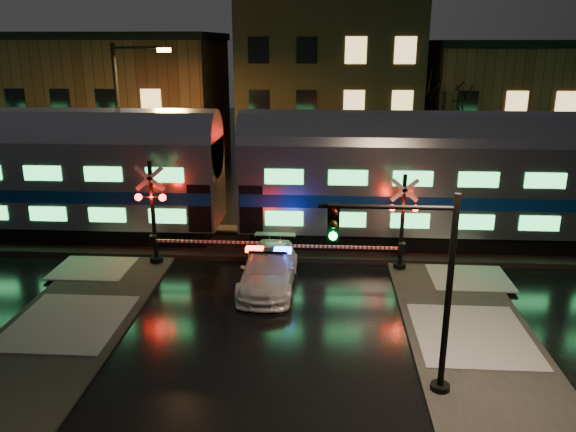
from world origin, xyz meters
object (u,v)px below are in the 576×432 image
at_px(crossing_signal_left, 162,224).
at_px(streetlight, 125,120).
at_px(crossing_signal_right, 393,233).
at_px(police_car, 269,269).
at_px(traffic_light, 414,292).

relative_size(crossing_signal_left, streetlight, 0.70).
bearing_deg(streetlight, crossing_signal_right, -27.42).
xyz_separation_m(police_car, crossing_signal_left, (-4.55, 1.81, 1.10)).
distance_m(police_car, crossing_signal_right, 5.20).
height_order(police_car, crossing_signal_right, crossing_signal_right).
bearing_deg(traffic_light, streetlight, 126.15).
relative_size(police_car, streetlight, 0.55).
distance_m(crossing_signal_left, streetlight, 8.26).
height_order(crossing_signal_left, traffic_light, traffic_light).
bearing_deg(crossing_signal_left, streetlight, 118.04).
bearing_deg(streetlight, traffic_light, -50.37).
bearing_deg(police_car, crossing_signal_right, 21.79).
xyz_separation_m(crossing_signal_left, traffic_light, (8.86, -8.31, 1.10)).
xyz_separation_m(crossing_signal_right, streetlight, (-12.90, 6.70, 3.44)).
xyz_separation_m(police_car, crossing_signal_right, (4.79, 1.80, 0.94)).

